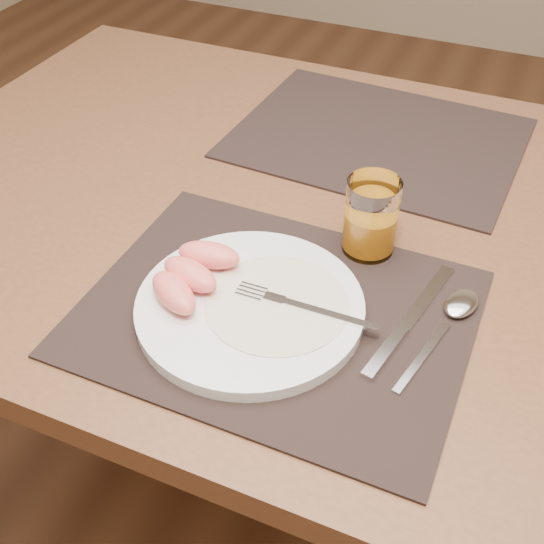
{
  "coord_description": "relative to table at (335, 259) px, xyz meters",
  "views": [
    {
      "loc": [
        0.22,
        -0.75,
        1.32
      ],
      "look_at": [
        -0.03,
        -0.17,
        0.77
      ],
      "focal_mm": 45.0,
      "sensor_mm": 36.0,
      "label": 1
    }
  ],
  "objects": [
    {
      "name": "plate_dressing",
      "position": [
        -0.0,
        -0.22,
        0.1
      ],
      "size": [
        0.17,
        0.17,
        0.0
      ],
      "color": "white",
      "rests_on": "plate"
    },
    {
      "name": "plate",
      "position": [
        -0.03,
        -0.23,
        0.1
      ],
      "size": [
        0.27,
        0.27,
        0.02
      ],
      "primitive_type": "cylinder",
      "color": "white",
      "rests_on": "placemat_near"
    },
    {
      "name": "grapefruit_wedges",
      "position": [
        -0.11,
        -0.23,
        0.12
      ],
      "size": [
        0.09,
        0.14,
        0.03
      ],
      "color": "#FF7668",
      "rests_on": "plate"
    },
    {
      "name": "placemat_far",
      "position": [
        -0.01,
        0.22,
        0.09
      ],
      "size": [
        0.47,
        0.37,
        0.0
      ],
      "primitive_type": "cube",
      "rotation": [
        0.0,
        0.0,
        -0.05
      ],
      "color": "black",
      "rests_on": "table"
    },
    {
      "name": "juice_glass",
      "position": [
        0.06,
        -0.06,
        0.13
      ],
      "size": [
        0.07,
        0.07,
        0.1
      ],
      "color": "white",
      "rests_on": "placemat_near"
    },
    {
      "name": "table",
      "position": [
        0.0,
        0.0,
        0.0
      ],
      "size": [
        1.4,
        0.9,
        0.75
      ],
      "color": "brown",
      "rests_on": "ground"
    },
    {
      "name": "fork",
      "position": [
        0.02,
        -0.22,
        0.11
      ],
      "size": [
        0.17,
        0.02,
        0.0
      ],
      "color": "silver",
      "rests_on": "plate"
    },
    {
      "name": "placemat_near",
      "position": [
        -0.0,
        -0.22,
        0.09
      ],
      "size": [
        0.45,
        0.35,
        0.0
      ],
      "primitive_type": "cube",
      "rotation": [
        0.0,
        0.0,
        -0.01
      ],
      "color": "black",
      "rests_on": "table"
    },
    {
      "name": "spoon",
      "position": [
        0.19,
        -0.14,
        0.09
      ],
      "size": [
        0.06,
        0.19,
        0.01
      ],
      "color": "silver",
      "rests_on": "placemat_near"
    },
    {
      "name": "knife",
      "position": [
        0.14,
        -0.19,
        0.09
      ],
      "size": [
        0.06,
        0.22,
        0.01
      ],
      "color": "silver",
      "rests_on": "placemat_near"
    },
    {
      "name": "ground",
      "position": [
        0.0,
        0.0,
        -0.67
      ],
      "size": [
        5.0,
        5.0,
        0.0
      ],
      "primitive_type": "plane",
      "color": "#56321D",
      "rests_on": "ground"
    }
  ]
}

